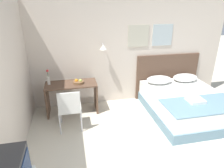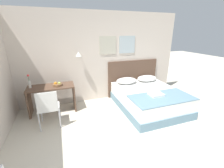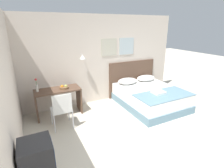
% 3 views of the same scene
% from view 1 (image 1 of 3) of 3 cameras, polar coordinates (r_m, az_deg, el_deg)
% --- Properties ---
extents(wall_back, '(5.36, 0.31, 2.65)m').
position_cam_1_polar(wall_back, '(5.05, 3.47, 9.36)').
color(wall_back, beige).
rests_on(wall_back, ground_plane).
extents(bed, '(1.62, 1.98, 0.55)m').
position_cam_1_polar(bed, '(4.96, 20.22, -5.40)').
color(bed, '#66899E').
rests_on(bed, ground_plane).
extents(headboard, '(1.74, 0.06, 1.20)m').
position_cam_1_polar(headboard, '(5.64, 15.41, 2.22)').
color(headboard, brown).
rests_on(headboard, ground_plane).
extents(pillow_left, '(0.65, 0.45, 0.18)m').
position_cam_1_polar(pillow_left, '(5.22, 13.32, 1.19)').
color(pillow_left, white).
rests_on(pillow_left, bed).
extents(pillow_right, '(0.65, 0.45, 0.18)m').
position_cam_1_polar(pillow_right, '(5.56, 20.20, 1.72)').
color(pillow_right, white).
rests_on(pillow_right, bed).
extents(throw_blanket, '(1.57, 0.79, 0.02)m').
position_cam_1_polar(throw_blanket, '(4.43, 24.50, -5.41)').
color(throw_blanket, '#66899E').
rests_on(throw_blanket, bed).
extents(folded_towel_near_foot, '(0.32, 0.30, 0.06)m').
position_cam_1_polar(folded_towel_near_foot, '(4.46, 22.70, -4.28)').
color(folded_towel_near_foot, white).
rests_on(folded_towel_near_foot, throw_blanket).
extents(desk, '(1.17, 0.54, 0.74)m').
position_cam_1_polar(desk, '(4.75, -11.45, -2.35)').
color(desk, brown).
rests_on(desk, ground_plane).
extents(desk_chair, '(0.46, 0.46, 0.90)m').
position_cam_1_polar(desk_chair, '(4.07, -12.02, -6.50)').
color(desk_chair, white).
rests_on(desk_chair, ground_plane).
extents(fruit_bowl, '(0.24, 0.24, 0.11)m').
position_cam_1_polar(fruit_bowl, '(4.62, -9.57, 0.59)').
color(fruit_bowl, brown).
rests_on(fruit_bowl, desk).
extents(flower_vase, '(0.06, 0.06, 0.35)m').
position_cam_1_polar(flower_vase, '(4.69, -17.72, 1.45)').
color(flower_vase, silver).
rests_on(flower_vase, desk).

